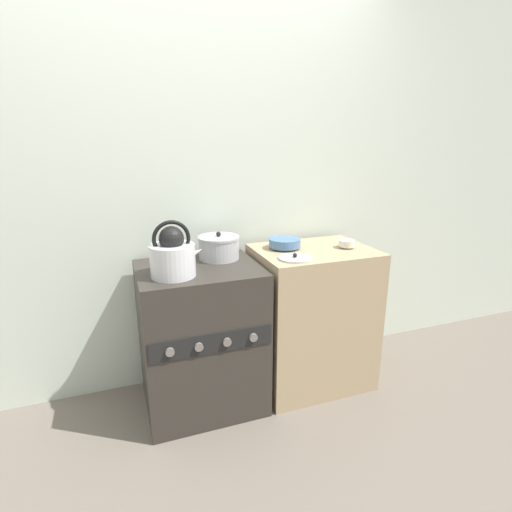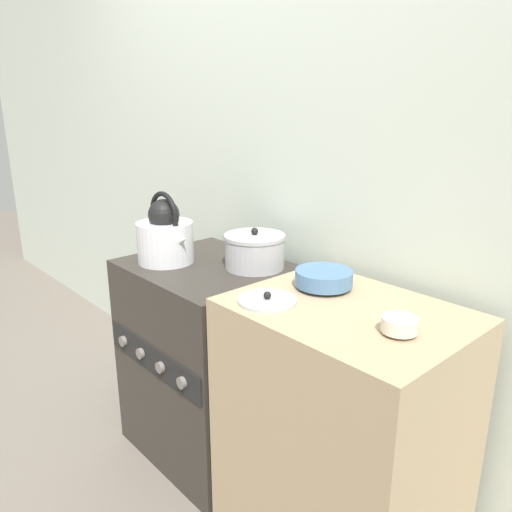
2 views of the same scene
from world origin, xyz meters
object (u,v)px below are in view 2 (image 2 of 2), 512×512
at_px(stove, 210,359).
at_px(small_ceramic_bowl, 400,325).
at_px(kettle, 165,236).
at_px(cooking_pot, 255,251).
at_px(enamel_bowl, 324,278).
at_px(loose_pot_lid, 267,300).

xyz_separation_m(stove, small_ceramic_bowl, (0.91, -0.04, 0.49)).
relative_size(kettle, cooking_pot, 1.21).
relative_size(cooking_pot, enamel_bowl, 1.27).
bearing_deg(loose_pot_lid, kettle, 175.50).
bearing_deg(enamel_bowl, loose_pot_lid, -99.39).
relative_size(stove, cooking_pot, 3.53).
xyz_separation_m(small_ceramic_bowl, loose_pot_lid, (-0.40, -0.11, -0.02)).
xyz_separation_m(kettle, cooking_pot, (0.30, 0.22, -0.04)).
relative_size(stove, enamel_bowl, 4.48).
xyz_separation_m(kettle, enamel_bowl, (0.69, 0.17, -0.04)).
height_order(kettle, cooking_pot, kettle).
distance_m(stove, cooking_pot, 0.53).
bearing_deg(kettle, enamel_bowl, 13.75).
bearing_deg(kettle, loose_pot_lid, -4.50).
bearing_deg(enamel_bowl, cooking_pot, 172.89).
distance_m(kettle, loose_pot_lid, 0.66).
xyz_separation_m(cooking_pot, small_ceramic_bowl, (0.76, -0.17, -0.00)).
relative_size(kettle, small_ceramic_bowl, 3.00).
bearing_deg(small_ceramic_bowl, kettle, -177.09).
distance_m(cooking_pot, enamel_bowl, 0.40).
bearing_deg(enamel_bowl, kettle, -166.25).
bearing_deg(kettle, stove, 33.55).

